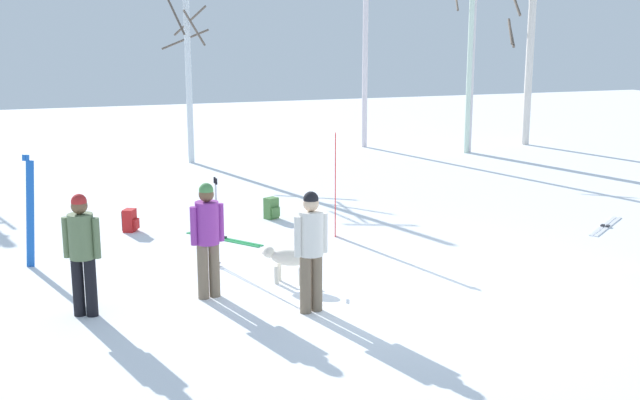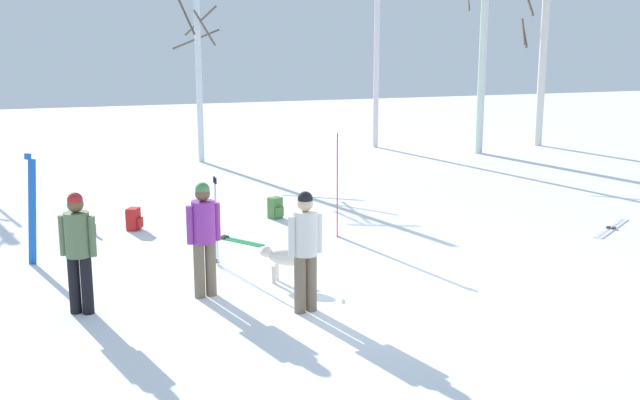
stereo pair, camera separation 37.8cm
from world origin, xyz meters
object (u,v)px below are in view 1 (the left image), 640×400
at_px(water_bottle_0, 90,231).
at_px(birch_tree_6, 529,51).
at_px(person_1, 311,244).
at_px(birch_tree_4, 471,27).
at_px(ski_pair_lying_1, 224,239).
at_px(birch_tree_5, 473,23).
at_px(person_0, 82,247).
at_px(backpack_0, 272,208).
at_px(dog, 287,259).
at_px(birch_tree_2, 188,58).
at_px(ski_pair_lying_0, 606,226).
at_px(backpack_1, 130,221).
at_px(person_2, 207,233).
at_px(ski_pair_planted_0, 30,212).
at_px(ski_poles_0, 217,219).
at_px(ski_pair_planted_1, 335,186).
at_px(birch_tree_3, 365,27).

distance_m(water_bottle_0, birch_tree_6, 16.70).
relative_size(person_1, birch_tree_4, 0.23).
height_order(ski_pair_lying_1, birch_tree_5, birch_tree_5).
bearing_deg(person_0, ski_pair_lying_1, 50.99).
xyz_separation_m(person_1, backpack_0, (0.99, 5.45, -0.77)).
relative_size(dog, birch_tree_2, 0.14).
height_order(person_0, ski_pair_lying_1, person_0).
xyz_separation_m(ski_pair_lying_1, birch_tree_2, (0.99, 8.74, 2.99)).
relative_size(ski_pair_lying_0, birch_tree_4, 0.21).
xyz_separation_m(ski_pair_lying_1, birch_tree_5, (9.63, 7.75, 3.99)).
height_order(backpack_0, backpack_1, same).
height_order(dog, birch_tree_2, birch_tree_2).
distance_m(backpack_0, water_bottle_0, 3.65).
relative_size(person_2, birch_tree_4, 0.23).
xyz_separation_m(birch_tree_5, birch_tree_6, (2.62, 0.83, -0.88)).
bearing_deg(backpack_0, person_0, -130.94).
xyz_separation_m(person_0, ski_pair_planted_0, (-0.68, 2.63, -0.05)).
xyz_separation_m(person_2, ski_poles_0, (0.45, 1.50, -0.18)).
distance_m(ski_pair_planted_1, backpack_1, 4.07).
xyz_separation_m(person_0, dog, (3.03, 0.44, -0.59)).
distance_m(ski_pair_lying_0, ski_poles_0, 7.89).
distance_m(ski_pair_planted_0, ski_poles_0, 3.04).
distance_m(ski_pair_lying_1, water_bottle_0, 2.55).
distance_m(person_1, ski_pair_lying_0, 7.60).
distance_m(ski_pair_planted_0, birch_tree_2, 10.55).
xyz_separation_m(person_0, ski_pair_planted_1, (4.69, 2.75, 0.01)).
bearing_deg(water_bottle_0, person_0, -94.34).
height_order(person_2, ski_poles_0, person_2).
distance_m(dog, backpack_1, 4.48).
relative_size(backpack_0, birch_tree_6, 0.08).
relative_size(ski_pair_planted_0, ski_poles_0, 1.26).
bearing_deg(person_2, birch_tree_4, 45.97).
bearing_deg(ski_pair_planted_1, ski_pair_lying_1, 165.28).
relative_size(ski_poles_0, birch_tree_4, 0.20).
xyz_separation_m(person_1, ski_pair_lying_1, (-0.31, 4.17, -0.97)).
relative_size(person_0, birch_tree_6, 0.29).
bearing_deg(birch_tree_2, birch_tree_3, 11.10).
xyz_separation_m(person_1, birch_tree_2, (0.68, 12.91, 2.02)).
relative_size(person_1, ski_pair_lying_1, 1.12).
xyz_separation_m(ski_pair_lying_1, backpack_1, (-1.58, 1.18, 0.20)).
distance_m(dog, ski_poles_0, 1.54).
xyz_separation_m(person_0, person_2, (1.75, 0.18, 0.00)).
bearing_deg(dog, birch_tree_4, 49.02).
bearing_deg(person_2, birch_tree_6, 41.63).
relative_size(ski_pair_lying_1, birch_tree_4, 0.20).
distance_m(ski_pair_lying_0, backpack_0, 6.73).
xyz_separation_m(person_0, birch_tree_2, (3.65, 12.03, 2.02)).
bearing_deg(water_bottle_0, ski_pair_planted_1, -19.59).
height_order(person_2, ski_pair_lying_1, person_2).
bearing_deg(birch_tree_6, birch_tree_3, 166.01).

